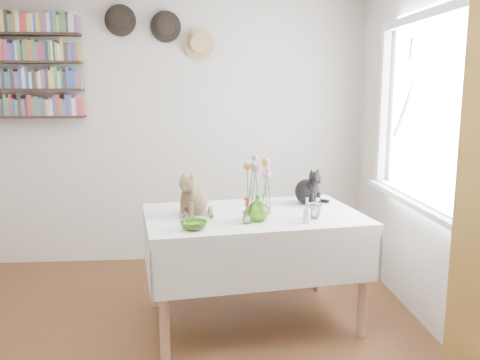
{
  "coord_description": "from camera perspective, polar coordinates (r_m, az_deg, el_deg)",
  "views": [
    {
      "loc": [
        0.44,
        -2.57,
        1.65
      ],
      "look_at": [
        0.7,
        0.75,
        1.05
      ],
      "focal_mm": 38.0,
      "sensor_mm": 36.0,
      "label": 1
    }
  ],
  "objects": [
    {
      "name": "drinking_glass",
      "position": [
        3.43,
        8.31,
        -3.47
      ],
      "size": [
        0.11,
        0.11,
        0.1
      ],
      "primitive_type": "imported",
      "rotation": [
        0.0,
        0.0,
        -0.04
      ],
      "color": "white",
      "rests_on": "dining_table"
    },
    {
      "name": "green_bowl",
      "position": [
        3.16,
        -5.23,
        -5.09
      ],
      "size": [
        0.2,
        0.2,
        0.05
      ],
      "primitive_type": "imported",
      "rotation": [
        0.0,
        0.0,
        0.23
      ],
      "color": "#7DBA36",
      "rests_on": "dining_table"
    },
    {
      "name": "room",
      "position": [
        2.64,
        -14.07,
        1.16
      ],
      "size": [
        4.08,
        4.58,
        2.58
      ],
      "color": "#5D2C1B",
      "rests_on": "ground"
    },
    {
      "name": "flower_vase",
      "position": [
        3.33,
        1.97,
        -3.19
      ],
      "size": [
        0.19,
        0.19,
        0.17
      ],
      "primitive_type": "imported",
      "rotation": [
        0.0,
        0.0,
        0.23
      ],
      "color": "#7DBA36",
      "rests_on": "dining_table"
    },
    {
      "name": "black_cat",
      "position": [
        3.85,
        7.48,
        -0.56
      ],
      "size": [
        0.27,
        0.3,
        0.28
      ],
      "primitive_type": null,
      "rotation": [
        0.0,
        0.0,
        0.42
      ],
      "color": "black",
      "rests_on": "dining_table"
    },
    {
      "name": "wall_hats",
      "position": [
        4.8,
        -8.77,
        16.3
      ],
      "size": [
        0.98,
        0.09,
        0.48
      ],
      "color": "black",
      "rests_on": "room"
    },
    {
      "name": "candlestick",
      "position": [
        3.31,
        7.49,
        -3.88
      ],
      "size": [
        0.05,
        0.05,
        0.17
      ],
      "color": "white",
      "rests_on": "dining_table"
    },
    {
      "name": "berry_jar",
      "position": [
        3.26,
        0.74,
        -3.4
      ],
      "size": [
        0.05,
        0.05,
        0.2
      ],
      "color": "white",
      "rests_on": "dining_table"
    },
    {
      "name": "flower_bouquet",
      "position": [
        3.29,
        1.99,
        1.17
      ],
      "size": [
        0.17,
        0.13,
        0.39
      ],
      "color": "#4C7233",
      "rests_on": "flower_vase"
    },
    {
      "name": "window",
      "position": [
        3.71,
        19.82,
        5.69
      ],
      "size": [
        0.12,
        1.52,
        1.32
      ],
      "color": "white",
      "rests_on": "room"
    },
    {
      "name": "dining_table",
      "position": [
        3.6,
        1.47,
        -6.79
      ],
      "size": [
        1.6,
        1.16,
        0.79
      ],
      "color": "white",
      "rests_on": "room"
    },
    {
      "name": "porcelain_figurine",
      "position": [
        3.67,
        8.67,
        -2.75
      ],
      "size": [
        0.05,
        0.05,
        0.09
      ],
      "color": "white",
      "rests_on": "dining_table"
    },
    {
      "name": "bookshelf_unit",
      "position": [
        4.98,
        -23.1,
        11.64
      ],
      "size": [
        1.0,
        0.16,
        0.91
      ],
      "color": "black",
      "rests_on": "room"
    },
    {
      "name": "tabby_cat",
      "position": [
        3.51,
        -5.16,
        -1.35
      ],
      "size": [
        0.3,
        0.33,
        0.31
      ],
      "primitive_type": null,
      "rotation": [
        0.0,
        0.0,
        -0.42
      ],
      "color": "brown",
      "rests_on": "dining_table"
    }
  ]
}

